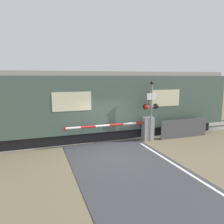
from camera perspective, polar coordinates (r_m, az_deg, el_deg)
The scene contains 6 objects.
ground_plane at distance 10.43m, azimuth 0.57°, elevation -10.90°, with size 80.00×80.00×0.00m, color #6B6047.
track_bed at distance 13.53m, azimuth -4.44°, elevation -6.08°, with size 36.00×3.20×0.13m.
train at distance 12.83m, azimuth -11.50°, elevation 1.85°, with size 19.82×3.19×3.87m.
crossing_barrier at distance 12.45m, azimuth 8.05°, elevation -4.20°, with size 5.02×0.44×1.33m.
signal_post at distance 12.21m, azimuth 10.21°, elevation 1.18°, with size 0.93×0.26×3.35m.
roadside_fence at distance 13.68m, azimuth 18.35°, elevation -4.09°, with size 3.15×0.06×1.10m.
Camera 1 is at (-3.37, -9.20, 3.59)m, focal length 35.00 mm.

